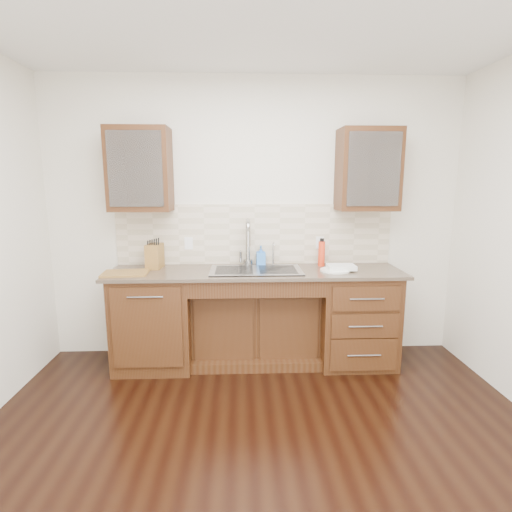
{
  "coord_description": "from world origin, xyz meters",
  "views": [
    {
      "loc": [
        -0.14,
        -2.17,
        1.72
      ],
      "look_at": [
        0.0,
        1.4,
        1.05
      ],
      "focal_mm": 28.0,
      "sensor_mm": 36.0,
      "label": 1
    }
  ],
  "objects_px": {
    "soap_bottle": "(261,255)",
    "water_bottle": "(322,254)",
    "cutting_board": "(125,273)",
    "plate": "(335,270)",
    "knife_block": "(155,256)"
  },
  "relations": [
    {
      "from": "plate",
      "to": "cutting_board",
      "type": "height_order",
      "value": "cutting_board"
    },
    {
      "from": "water_bottle",
      "to": "knife_block",
      "type": "distance_m",
      "value": 1.6
    },
    {
      "from": "water_bottle",
      "to": "cutting_board",
      "type": "height_order",
      "value": "water_bottle"
    },
    {
      "from": "plate",
      "to": "cutting_board",
      "type": "distance_m",
      "value": 1.89
    },
    {
      "from": "knife_block",
      "to": "cutting_board",
      "type": "height_order",
      "value": "knife_block"
    },
    {
      "from": "knife_block",
      "to": "plate",
      "type": "bearing_deg",
      "value": -0.81
    },
    {
      "from": "soap_bottle",
      "to": "knife_block",
      "type": "distance_m",
      "value": 1.02
    },
    {
      "from": "water_bottle",
      "to": "knife_block",
      "type": "bearing_deg",
      "value": -178.84
    },
    {
      "from": "soap_bottle",
      "to": "knife_block",
      "type": "height_order",
      "value": "knife_block"
    },
    {
      "from": "soap_bottle",
      "to": "knife_block",
      "type": "relative_size",
      "value": 0.83
    },
    {
      "from": "soap_bottle",
      "to": "water_bottle",
      "type": "xyz_separation_m",
      "value": [
        0.59,
        -0.07,
        0.02
      ]
    },
    {
      "from": "water_bottle",
      "to": "knife_block",
      "type": "relative_size",
      "value": 1.05
    },
    {
      "from": "cutting_board",
      "to": "plate",
      "type": "bearing_deg",
      "value": 1.45
    },
    {
      "from": "soap_bottle",
      "to": "plate",
      "type": "height_order",
      "value": "soap_bottle"
    },
    {
      "from": "soap_bottle",
      "to": "cutting_board",
      "type": "distance_m",
      "value": 1.27
    }
  ]
}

